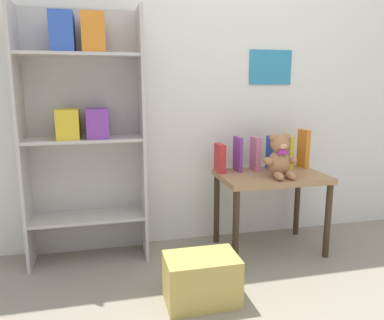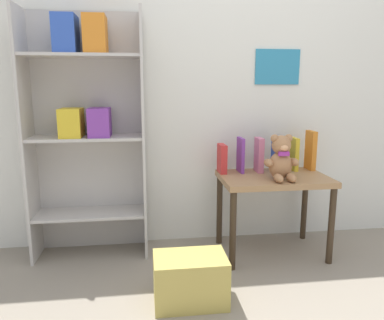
{
  "view_description": "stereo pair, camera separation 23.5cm",
  "coord_description": "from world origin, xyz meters",
  "px_view_note": "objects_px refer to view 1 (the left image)",
  "views": [
    {
      "loc": [
        -0.74,
        -1.2,
        1.09
      ],
      "look_at": [
        -0.21,
        1.04,
        0.63
      ],
      "focal_mm": 35.0,
      "sensor_mm": 36.0,
      "label": 1
    },
    {
      "loc": [
        -0.51,
        -1.25,
        1.09
      ],
      "look_at": [
        -0.21,
        1.04,
        0.63
      ],
      "focal_mm": 35.0,
      "sensor_mm": 36.0,
      "label": 2
    }
  ],
  "objects_px": {
    "storage_bin": "(201,279)",
    "book_standing_blue": "(272,153)",
    "display_table": "(271,185)",
    "book_standing_pink": "(255,154)",
    "book_standing_red": "(220,158)",
    "book_standing_purple": "(238,154)",
    "book_standing_orange": "(303,148)",
    "teddy_bear": "(280,157)",
    "book_standing_yellow": "(287,152)",
    "bookshelf_side": "(83,119)"
  },
  "relations": [
    {
      "from": "book_standing_red",
      "to": "book_standing_blue",
      "type": "height_order",
      "value": "book_standing_blue"
    },
    {
      "from": "book_standing_pink",
      "to": "book_standing_red",
      "type": "bearing_deg",
      "value": 178.83
    },
    {
      "from": "book_standing_yellow",
      "to": "book_standing_orange",
      "type": "distance_m",
      "value": 0.13
    },
    {
      "from": "teddy_bear",
      "to": "book_standing_purple",
      "type": "relative_size",
      "value": 1.21
    },
    {
      "from": "book_standing_red",
      "to": "teddy_bear",
      "type": "bearing_deg",
      "value": -36.17
    },
    {
      "from": "teddy_bear",
      "to": "book_standing_purple",
      "type": "distance_m",
      "value": 0.3
    },
    {
      "from": "book_standing_red",
      "to": "book_standing_orange",
      "type": "relative_size",
      "value": 0.71
    },
    {
      "from": "book_standing_blue",
      "to": "book_standing_orange",
      "type": "height_order",
      "value": "book_standing_orange"
    },
    {
      "from": "storage_bin",
      "to": "book_standing_blue",
      "type": "bearing_deg",
      "value": 44.14
    },
    {
      "from": "display_table",
      "to": "book_standing_red",
      "type": "relative_size",
      "value": 3.62
    },
    {
      "from": "teddy_bear",
      "to": "book_standing_blue",
      "type": "distance_m",
      "value": 0.24
    },
    {
      "from": "book_standing_red",
      "to": "book_standing_yellow",
      "type": "xyz_separation_m",
      "value": [
        0.5,
        0.02,
        0.02
      ]
    },
    {
      "from": "display_table",
      "to": "storage_bin",
      "type": "bearing_deg",
      "value": -139.99
    },
    {
      "from": "display_table",
      "to": "book_standing_pink",
      "type": "distance_m",
      "value": 0.24
    },
    {
      "from": "teddy_bear",
      "to": "book_standing_purple",
      "type": "xyz_separation_m",
      "value": [
        -0.2,
        0.22,
        -0.01
      ]
    },
    {
      "from": "bookshelf_side",
      "to": "book_standing_yellow",
      "type": "xyz_separation_m",
      "value": [
        1.36,
        -0.02,
        -0.25
      ]
    },
    {
      "from": "book_standing_blue",
      "to": "storage_bin",
      "type": "bearing_deg",
      "value": -133.95
    },
    {
      "from": "display_table",
      "to": "book_standing_pink",
      "type": "bearing_deg",
      "value": 115.97
    },
    {
      "from": "teddy_bear",
      "to": "book_standing_blue",
      "type": "relative_size",
      "value": 1.23
    },
    {
      "from": "book_standing_pink",
      "to": "book_standing_yellow",
      "type": "relative_size",
      "value": 1.03
    },
    {
      "from": "teddy_bear",
      "to": "book_standing_red",
      "type": "distance_m",
      "value": 0.39
    },
    {
      "from": "bookshelf_side",
      "to": "teddy_bear",
      "type": "bearing_deg",
      "value": -12.68
    },
    {
      "from": "book_standing_blue",
      "to": "book_standing_purple",
      "type": "bearing_deg",
      "value": -177.11
    },
    {
      "from": "book_standing_red",
      "to": "storage_bin",
      "type": "bearing_deg",
      "value": -115.42
    },
    {
      "from": "storage_bin",
      "to": "display_table",
      "type": "bearing_deg",
      "value": 40.01
    },
    {
      "from": "bookshelf_side",
      "to": "book_standing_yellow",
      "type": "relative_size",
      "value": 6.94
    },
    {
      "from": "book_standing_red",
      "to": "book_standing_pink",
      "type": "bearing_deg",
      "value": -3.06
    },
    {
      "from": "book_standing_purple",
      "to": "book_standing_blue",
      "type": "relative_size",
      "value": 1.02
    },
    {
      "from": "teddy_bear",
      "to": "book_standing_yellow",
      "type": "height_order",
      "value": "teddy_bear"
    },
    {
      "from": "book_standing_pink",
      "to": "book_standing_blue",
      "type": "relative_size",
      "value": 1.01
    },
    {
      "from": "teddy_bear",
      "to": "book_standing_red",
      "type": "relative_size",
      "value": 1.48
    },
    {
      "from": "bookshelf_side",
      "to": "book_standing_purple",
      "type": "distance_m",
      "value": 1.02
    },
    {
      "from": "book_standing_pink",
      "to": "book_standing_orange",
      "type": "relative_size",
      "value": 0.86
    },
    {
      "from": "bookshelf_side",
      "to": "teddy_bear",
      "type": "height_order",
      "value": "bookshelf_side"
    },
    {
      "from": "display_table",
      "to": "book_standing_red",
      "type": "xyz_separation_m",
      "value": [
        -0.31,
        0.14,
        0.17
      ]
    },
    {
      "from": "book_standing_purple",
      "to": "book_standing_orange",
      "type": "bearing_deg",
      "value": 0.71
    },
    {
      "from": "display_table",
      "to": "teddy_bear",
      "type": "bearing_deg",
      "value": -83.95
    },
    {
      "from": "bookshelf_side",
      "to": "book_standing_yellow",
      "type": "bearing_deg",
      "value": -0.97
    },
    {
      "from": "bookshelf_side",
      "to": "storage_bin",
      "type": "height_order",
      "value": "bookshelf_side"
    },
    {
      "from": "display_table",
      "to": "book_standing_orange",
      "type": "relative_size",
      "value": 2.56
    },
    {
      "from": "bookshelf_side",
      "to": "book_standing_red",
      "type": "height_order",
      "value": "bookshelf_side"
    },
    {
      "from": "book_standing_pink",
      "to": "book_standing_yellow",
      "type": "bearing_deg",
      "value": 7.04
    },
    {
      "from": "book_standing_orange",
      "to": "bookshelf_side",
      "type": "bearing_deg",
      "value": 179.6
    },
    {
      "from": "book_standing_red",
      "to": "book_standing_purple",
      "type": "distance_m",
      "value": 0.13
    },
    {
      "from": "book_standing_blue",
      "to": "book_standing_orange",
      "type": "relative_size",
      "value": 0.85
    },
    {
      "from": "book_standing_purple",
      "to": "display_table",
      "type": "bearing_deg",
      "value": -37.37
    },
    {
      "from": "book_standing_red",
      "to": "book_standing_purple",
      "type": "xyz_separation_m",
      "value": [
        0.12,
        -0.0,
        0.02
      ]
    },
    {
      "from": "display_table",
      "to": "book_standing_purple",
      "type": "xyz_separation_m",
      "value": [
        -0.19,
        0.14,
        0.19
      ]
    },
    {
      "from": "storage_bin",
      "to": "teddy_bear",
      "type": "bearing_deg",
      "value": 34.24
    },
    {
      "from": "book_standing_blue",
      "to": "book_standing_orange",
      "type": "xyz_separation_m",
      "value": [
        0.25,
        0.01,
        0.02
      ]
    }
  ]
}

